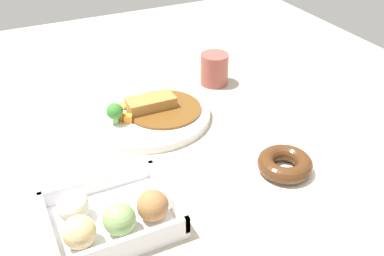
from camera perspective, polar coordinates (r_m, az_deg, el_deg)
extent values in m
plane|color=#B2A893|center=(0.93, -5.17, -1.72)|extent=(1.60, 1.60, 0.00)
cylinder|color=white|center=(1.01, -5.78, 1.79)|extent=(0.28, 0.28, 0.02)
cylinder|color=brown|center=(1.00, -3.63, 2.46)|extent=(0.17, 0.17, 0.01)
cube|color=#A87538|center=(0.99, -5.29, 3.26)|extent=(0.11, 0.05, 0.02)
cylinder|color=white|center=(1.01, -8.59, 2.47)|extent=(0.05, 0.05, 0.00)
ellipsoid|color=yellow|center=(1.00, -8.63, 2.92)|extent=(0.02, 0.02, 0.01)
cylinder|color=#8CB766|center=(0.96, -9.74, 1.04)|extent=(0.01, 0.01, 0.02)
sphere|color=#387A2D|center=(0.95, -9.86, 2.13)|extent=(0.04, 0.04, 0.04)
cube|color=orange|center=(0.97, -8.97, 1.47)|extent=(0.02, 0.02, 0.02)
cube|color=orange|center=(0.96, -8.16, 1.20)|extent=(0.02, 0.02, 0.02)
cube|color=white|center=(0.75, -10.09, -11.68)|extent=(0.20, 0.16, 0.01)
cube|color=white|center=(0.73, -17.73, -12.49)|extent=(0.01, 0.16, 0.03)
cube|color=white|center=(0.76, -3.15, -8.46)|extent=(0.01, 0.16, 0.03)
cube|color=white|center=(0.68, -8.30, -14.62)|extent=(0.20, 0.01, 0.03)
cube|color=white|center=(0.79, -11.89, -6.98)|extent=(0.20, 0.01, 0.03)
sphere|color=#DBB77A|center=(0.70, -14.22, -12.78)|extent=(0.05, 0.05, 0.05)
sphere|color=#84A860|center=(0.71, -9.28, -11.42)|extent=(0.05, 0.05, 0.05)
sphere|color=#9E6B3D|center=(0.72, -5.06, -9.84)|extent=(0.05, 0.05, 0.05)
sphere|color=silver|center=(0.74, -14.97, -9.65)|extent=(0.05, 0.05, 0.05)
cube|color=white|center=(0.86, 11.66, -5.41)|extent=(0.15, 0.15, 0.00)
torus|color=#4C2B14|center=(0.85, 11.79, -4.52)|extent=(0.10, 0.10, 0.03)
cylinder|color=#9E4C42|center=(1.13, 2.88, 7.53)|extent=(0.07, 0.07, 0.08)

